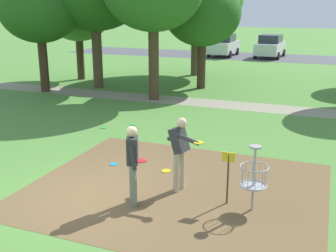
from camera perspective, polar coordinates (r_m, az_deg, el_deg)
ground_plane at (r=9.36m, az=-10.62°, el=-9.56°), size 160.00×160.00×0.00m
dirt_tee_pad at (r=9.60m, az=1.17°, el=-8.55°), size 6.60×5.57×0.01m
disc_golf_basket at (r=8.52m, az=11.41°, el=-6.69°), size 0.98×0.58×1.39m
player_foreground_watching at (r=9.14m, az=1.64°, el=-3.22°), size 1.03×0.68×1.71m
player_throwing at (r=8.54m, az=-4.90°, el=-4.83°), size 0.45×0.50×1.71m
frisbee_by_tee at (r=14.64m, az=-4.83°, el=0.23°), size 0.23×0.23×0.02m
frisbee_mid_grass at (r=14.35m, az=-8.90°, el=-0.25°), size 0.21×0.21×0.02m
frisbee_far_left at (r=11.04m, az=-7.51°, el=-5.26°), size 0.21×0.21×0.02m
frisbee_far_right at (r=10.52m, az=-0.25°, el=-6.23°), size 0.24×0.24×0.02m
tree_near_right at (r=24.14m, az=-12.38°, el=14.97°), size 3.62×3.62×5.23m
tree_mid_right at (r=20.90m, az=-17.43°, el=15.21°), size 3.77×3.77×5.55m
tree_far_left at (r=20.93m, az=4.80°, el=15.22°), size 3.76×3.76×5.31m
parking_lot_strip at (r=35.51m, az=14.09°, el=9.20°), size 36.00×6.00×0.01m
parked_car_leftmost at (r=35.70m, az=7.70°, el=11.05°), size 2.02×4.22×1.84m
parked_car_center_left at (r=35.32m, az=13.99°, el=10.67°), size 2.15×4.29×1.84m
gravel_path at (r=17.93m, az=6.05°, el=3.14°), size 40.00×1.57×0.00m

